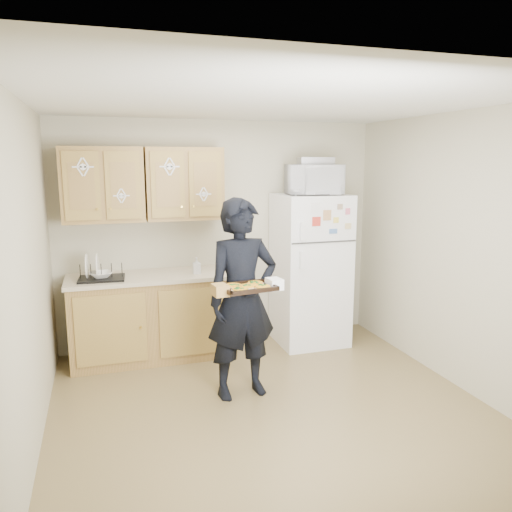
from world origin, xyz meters
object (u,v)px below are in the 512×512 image
Objects in this scene: refrigerator at (310,270)px; dish_rack at (101,271)px; person at (242,299)px; baking_tray at (248,288)px; microwave at (314,180)px.

refrigerator reaches higher than dish_rack.
person is at bearing -41.95° from dish_rack.
microwave is at bearing 41.67° from baking_tray.
person is at bearing 75.55° from baking_tray.
baking_tray is at bearing -130.06° from refrigerator.
baking_tray is at bearing -104.45° from person.
dish_rack is (-1.12, 1.34, -0.07)m from baking_tray.
dish_rack is (-2.26, -0.01, 0.14)m from refrigerator.
person is 3.01× the size of microwave.
refrigerator is 0.97× the size of person.
baking_tray is 1.91m from microwave.
refrigerator is at bearing 42.71° from baking_tray.
person is 4.19× the size of baking_tray.
refrigerator is 1.01m from microwave.
microwave is (1.14, 1.30, 0.81)m from baking_tray.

